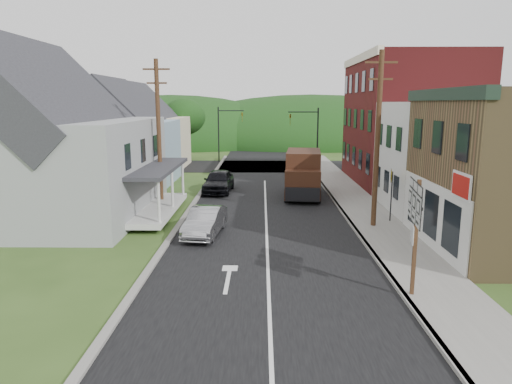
{
  "coord_description": "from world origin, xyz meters",
  "views": [
    {
      "loc": [
        -0.25,
        -19.69,
        6.46
      ],
      "look_at": [
        -0.53,
        1.99,
        2.2
      ],
      "focal_mm": 32.0,
      "sensor_mm": 36.0,
      "label": 1
    }
  ],
  "objects_px": {
    "silver_sedan": "(205,222)",
    "delivery_van": "(303,174)",
    "dark_sedan": "(218,181)",
    "warning_sign": "(391,188)",
    "route_sign_cluster": "(415,221)"
  },
  "relations": [
    {
      "from": "route_sign_cluster",
      "to": "warning_sign",
      "type": "xyz_separation_m",
      "value": [
        1.96,
        9.67,
        -0.69
      ]
    },
    {
      "from": "silver_sedan",
      "to": "delivery_van",
      "type": "xyz_separation_m",
      "value": [
        5.66,
        9.47,
        0.92
      ]
    },
    {
      "from": "dark_sedan",
      "to": "warning_sign",
      "type": "xyz_separation_m",
      "value": [
        10.12,
        -8.69,
        1.17
      ]
    },
    {
      "from": "delivery_van",
      "to": "route_sign_cluster",
      "type": "relative_size",
      "value": 1.51
    },
    {
      "from": "silver_sedan",
      "to": "route_sign_cluster",
      "type": "xyz_separation_m",
      "value": [
        7.79,
        -7.28,
        1.99
      ]
    },
    {
      "from": "route_sign_cluster",
      "to": "warning_sign",
      "type": "bearing_deg",
      "value": 87.35
    },
    {
      "from": "dark_sedan",
      "to": "delivery_van",
      "type": "xyz_separation_m",
      "value": [
        6.03,
        -1.61,
        0.79
      ]
    },
    {
      "from": "delivery_van",
      "to": "route_sign_cluster",
      "type": "xyz_separation_m",
      "value": [
        2.13,
        -16.75,
        1.06
      ]
    },
    {
      "from": "silver_sedan",
      "to": "delivery_van",
      "type": "relative_size",
      "value": 0.71
    },
    {
      "from": "dark_sedan",
      "to": "warning_sign",
      "type": "bearing_deg",
      "value": -37.12
    },
    {
      "from": "silver_sedan",
      "to": "route_sign_cluster",
      "type": "bearing_deg",
      "value": -36.26
    },
    {
      "from": "delivery_van",
      "to": "warning_sign",
      "type": "relative_size",
      "value": 2.05
    },
    {
      "from": "dark_sedan",
      "to": "delivery_van",
      "type": "bearing_deg",
      "value": -11.37
    },
    {
      "from": "dark_sedan",
      "to": "delivery_van",
      "type": "height_order",
      "value": "delivery_van"
    },
    {
      "from": "silver_sedan",
      "to": "warning_sign",
      "type": "xyz_separation_m",
      "value": [
        9.75,
        2.39,
        1.3
      ]
    }
  ]
}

